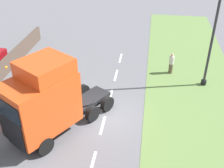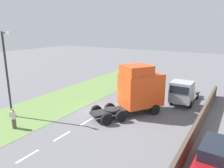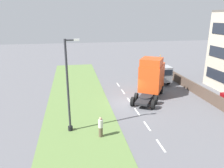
{
  "view_description": "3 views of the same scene",
  "coord_description": "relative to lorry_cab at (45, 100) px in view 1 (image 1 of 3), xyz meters",
  "views": [
    {
      "loc": [
        -2.54,
        14.35,
        11.49
      ],
      "look_at": [
        -0.38,
        -0.56,
        2.2
      ],
      "focal_mm": 45.0,
      "sensor_mm": 36.0,
      "label": 1
    },
    {
      "loc": [
        11.42,
        -16.74,
        8.31
      ],
      "look_at": [
        -0.15,
        2.38,
        2.46
      ],
      "focal_mm": 35.0,
      "sensor_mm": 36.0,
      "label": 2
    },
    {
      "loc": [
        -6.42,
        -22.52,
        9.66
      ],
      "look_at": [
        -2.09,
        0.9,
        2.19
      ],
      "focal_mm": 35.0,
      "sensor_mm": 36.0,
      "label": 3
    }
  ],
  "objects": [
    {
      "name": "lane_markings",
      "position": [
        -3.07,
        -2.79,
        -2.42
      ],
      "size": [
        0.16,
        17.8,
        0.0
      ],
      "color": "white",
      "rests_on": "ground"
    },
    {
      "name": "grass_verge",
      "position": [
        -9.07,
        -2.09,
        -2.42
      ],
      "size": [
        7.0,
        44.0,
        0.01
      ],
      "color": "#607F42",
      "rests_on": "ground"
    },
    {
      "name": "lamp_post",
      "position": [
        -9.93,
        -7.11,
        1.18
      ],
      "size": [
        1.32,
        0.41,
        7.95
      ],
      "color": "black",
      "rests_on": "ground"
    },
    {
      "name": "lorry_cab",
      "position": [
        0.0,
        0.0,
        0.0
      ],
      "size": [
        5.78,
        7.11,
        4.96
      ],
      "rotation": [
        0.0,
        0.0,
        -0.56
      ],
      "color": "black",
      "rests_on": "ground"
    },
    {
      "name": "ground_plane",
      "position": [
        -3.07,
        -2.09,
        -2.42
      ],
      "size": [
        120.0,
        120.0,
        0.0
      ],
      "primitive_type": "plane",
      "color": "slate",
      "rests_on": "ground"
    },
    {
      "name": "pedestrian",
      "position": [
        -7.49,
        -8.62,
        -1.55
      ],
      "size": [
        0.39,
        0.39,
        1.78
      ],
      "color": "brown",
      "rests_on": "ground"
    }
  ]
}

